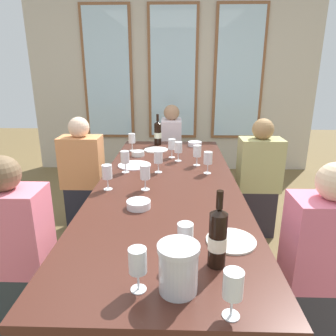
% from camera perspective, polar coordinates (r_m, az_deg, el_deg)
% --- Properties ---
extents(ground_plane, '(12.00, 12.00, 0.00)m').
position_cam_1_polar(ground_plane, '(2.60, -0.13, -18.16)').
color(ground_plane, brown).
extents(back_wall_with_windows, '(4.20, 0.10, 2.90)m').
position_cam_1_polar(back_wall_with_windows, '(4.76, 0.91, 16.89)').
color(back_wall_with_windows, beige).
rests_on(back_wall_with_windows, ground).
extents(dining_table, '(1.00, 2.65, 0.74)m').
position_cam_1_polar(dining_table, '(2.27, -0.14, -4.19)').
color(dining_table, '#462219').
rests_on(dining_table, ground).
extents(white_plate_0, '(0.24, 0.24, 0.01)m').
position_cam_1_polar(white_plate_0, '(1.55, 11.45, -12.91)').
color(white_plate_0, white).
rests_on(white_plate_0, dining_table).
extents(white_plate_1, '(0.24, 0.24, 0.01)m').
position_cam_1_polar(white_plate_1, '(3.14, -2.20, 3.35)').
color(white_plate_1, white).
rests_on(white_plate_1, dining_table).
extents(white_plate_2, '(0.28, 0.28, 0.01)m').
position_cam_1_polar(white_plate_2, '(2.65, -6.15, 0.50)').
color(white_plate_2, white).
rests_on(white_plate_2, dining_table).
extents(metal_pitcher, '(0.16, 0.16, 0.19)m').
position_cam_1_polar(metal_pitcher, '(1.19, 1.90, -17.80)').
color(metal_pitcher, silver).
rests_on(metal_pitcher, dining_table).
extents(wine_bottle_0, '(0.08, 0.08, 0.33)m').
position_cam_1_polar(wine_bottle_0, '(3.34, -1.90, 6.41)').
color(wine_bottle_0, black).
rests_on(wine_bottle_0, dining_table).
extents(wine_bottle_1, '(0.08, 0.08, 0.34)m').
position_cam_1_polar(wine_bottle_1, '(1.32, 9.08, -12.43)').
color(wine_bottle_1, black).
rests_on(wine_bottle_1, dining_table).
extents(tasting_bowl_0, '(0.14, 0.14, 0.04)m').
position_cam_1_polar(tasting_bowl_0, '(3.33, 4.94, 4.44)').
color(tasting_bowl_0, white).
rests_on(tasting_bowl_0, dining_table).
extents(tasting_bowl_1, '(0.12, 0.12, 0.05)m').
position_cam_1_polar(tasting_bowl_1, '(2.94, -5.52, 2.67)').
color(tasting_bowl_1, white).
rests_on(tasting_bowl_1, dining_table).
extents(tasting_bowl_2, '(0.14, 0.14, 0.04)m').
position_cam_1_polar(tasting_bowl_2, '(1.86, -5.40, -6.63)').
color(tasting_bowl_2, white).
rests_on(tasting_bowl_2, dining_table).
extents(wine_glass_0, '(0.07, 0.07, 0.17)m').
position_cam_1_polar(wine_glass_0, '(2.44, -1.79, 1.81)').
color(wine_glass_0, white).
rests_on(wine_glass_0, dining_table).
extents(wine_glass_1, '(0.07, 0.07, 0.17)m').
position_cam_1_polar(wine_glass_1, '(1.09, 11.82, -20.32)').
color(wine_glass_1, white).
rests_on(wine_glass_1, dining_table).
extents(wine_glass_2, '(0.07, 0.07, 0.17)m').
position_cam_1_polar(wine_glass_2, '(2.43, 7.32, 1.64)').
color(wine_glass_2, white).
rests_on(wine_glass_2, dining_table).
extents(wine_glass_3, '(0.07, 0.07, 0.17)m').
position_cam_1_polar(wine_glass_3, '(1.18, -5.57, -16.90)').
color(wine_glass_3, white).
rests_on(wine_glass_3, dining_table).
extents(wine_glass_4, '(0.07, 0.07, 0.17)m').
position_cam_1_polar(wine_glass_4, '(2.46, -7.88, 1.81)').
color(wine_glass_4, white).
rests_on(wine_glass_4, dining_table).
extents(wine_glass_5, '(0.07, 0.07, 0.17)m').
position_cam_1_polar(wine_glass_5, '(2.09, -4.22, -0.97)').
color(wine_glass_5, white).
rests_on(wine_glass_5, dining_table).
extents(wine_glass_6, '(0.07, 0.07, 0.17)m').
position_cam_1_polar(wine_glass_6, '(2.63, 5.35, 3.03)').
color(wine_glass_6, white).
rests_on(wine_glass_6, dining_table).
extents(wine_glass_7, '(0.07, 0.07, 0.17)m').
position_cam_1_polar(wine_glass_7, '(3.12, -6.62, 5.26)').
color(wine_glass_7, white).
rests_on(wine_glass_7, dining_table).
extents(wine_glass_8, '(0.07, 0.07, 0.17)m').
position_cam_1_polar(wine_glass_8, '(2.13, -11.08, -0.93)').
color(wine_glass_8, white).
rests_on(wine_glass_8, dining_table).
extents(wine_glass_9, '(0.07, 0.07, 0.17)m').
position_cam_1_polar(wine_glass_9, '(2.74, 1.91, 3.74)').
color(wine_glass_9, white).
rests_on(wine_glass_9, dining_table).
extents(wine_glass_10, '(0.07, 0.07, 0.17)m').
position_cam_1_polar(wine_glass_10, '(2.85, 0.72, 4.20)').
color(wine_glass_10, white).
rests_on(wine_glass_10, dining_table).
extents(wine_glass_11, '(0.07, 0.07, 0.17)m').
position_cam_1_polar(wine_glass_11, '(1.34, 3.17, -12.34)').
color(wine_glass_11, white).
rests_on(wine_glass_11, dining_table).
extents(seated_person_0, '(0.38, 0.24, 1.11)m').
position_cam_1_polar(seated_person_0, '(3.08, -15.26, -1.80)').
color(seated_person_0, '#21222C').
rests_on(seated_person_0, ground).
extents(seated_person_1, '(0.38, 0.24, 1.11)m').
position_cam_1_polar(seated_person_1, '(3.01, 16.18, -2.35)').
color(seated_person_1, '#2B252B').
rests_on(seated_person_1, ground).
extents(seated_person_2, '(0.38, 0.24, 1.11)m').
position_cam_1_polar(seated_person_2, '(2.00, -26.06, -14.36)').
color(seated_person_2, '#313A3D').
rests_on(seated_person_2, ground).
extents(seated_person_3, '(0.38, 0.24, 1.11)m').
position_cam_1_polar(seated_person_3, '(1.89, 26.20, -16.36)').
color(seated_person_3, '#38373F').
rests_on(seated_person_3, ground).
extents(seated_person_4, '(0.24, 0.38, 1.11)m').
position_cam_1_polar(seated_person_4, '(3.91, 0.64, 2.98)').
color(seated_person_4, '#362844').
rests_on(seated_person_4, ground).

